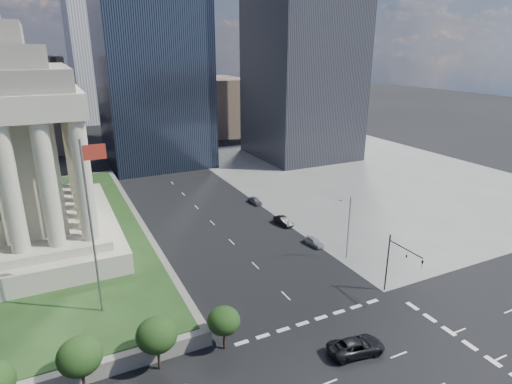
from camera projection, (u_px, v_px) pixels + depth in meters
ground at (148, 159)px, 123.45m from camera, size 500.00×500.00×0.00m
sidewalk_ne at (364, 174)px, 108.58m from camera, size 68.00×90.00×0.03m
flagpole at (92, 220)px, 45.51m from camera, size 2.52×0.24×20.00m
midrise_glass at (150, 49)px, 110.39m from camera, size 26.00×26.00×60.00m
building_filler_ne at (214, 105)px, 159.08m from camera, size 20.00×30.00×20.00m
building_filler_nw at (25, 104)px, 131.97m from camera, size 24.00×30.00×28.00m
traffic_signal_ne at (398, 260)px, 53.57m from camera, size 0.30×5.74×8.00m
street_lamp_north at (348, 224)px, 63.39m from camera, size 2.13×0.22×10.00m
pickup_truck at (356, 346)px, 44.75m from camera, size 3.64×6.41×1.69m
parked_sedan_near at (314, 242)px, 69.29m from camera, size 4.02×2.06×1.31m
parked_sedan_mid at (283, 221)px, 77.36m from camera, size 4.48×2.02×1.43m
parked_sedan_far at (255, 201)px, 87.78m from camera, size 4.03×1.90×1.33m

